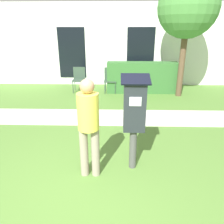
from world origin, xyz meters
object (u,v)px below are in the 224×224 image
outdoor_chair_right (142,77)px  parking_meter (134,112)px  outdoor_chair_middle (110,78)px  outdoor_chair_left (79,77)px  person_standing (89,122)px

outdoor_chair_right → parking_meter: bearing=-119.6°
outdoor_chair_middle → outdoor_chair_right: size_ratio=1.00×
parking_meter → outdoor_chair_left: 5.17m
outdoor_chair_left → outdoor_chair_right: 2.36m
parking_meter → person_standing: bearing=-161.9°
parking_meter → outdoor_chair_right: parking_meter is taller
parking_meter → outdoor_chair_right: 5.04m
person_standing → outdoor_chair_left: 5.20m
outdoor_chair_middle → outdoor_chair_right: 1.19m
person_standing → outdoor_chair_middle: size_ratio=1.76×
person_standing → outdoor_chair_left: bearing=103.2°
parking_meter → outdoor_chair_right: (0.63, 4.98, -0.49)m
parking_meter → person_standing: size_ratio=1.01×
parking_meter → person_standing: 0.74m
outdoor_chair_left → outdoor_chair_right: (2.36, 0.12, 0.00)m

